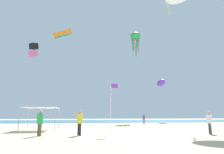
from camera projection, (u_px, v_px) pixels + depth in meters
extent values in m
cube|color=beige|center=(117.00, 132.00, 18.41)|extent=(110.00, 110.00, 0.10)
cube|color=teal|center=(97.00, 121.00, 47.21)|extent=(110.00, 21.30, 0.03)
cylinder|color=#B2B2B7|center=(19.00, 119.00, 18.53)|extent=(0.07, 0.07, 2.20)
cylinder|color=#B2B2B7|center=(55.00, 119.00, 18.98)|extent=(0.07, 0.07, 2.20)
cylinder|color=#B2B2B7|center=(28.00, 119.00, 21.56)|extent=(0.07, 0.07, 2.20)
cylinder|color=#B2B2B7|center=(59.00, 119.00, 22.01)|extent=(0.07, 0.07, 2.20)
cube|color=white|center=(41.00, 108.00, 20.48)|extent=(3.33, 3.18, 0.06)
cylinder|color=black|center=(80.00, 130.00, 14.86)|extent=(0.17, 0.17, 0.85)
cylinder|color=black|center=(79.00, 129.00, 15.15)|extent=(0.17, 0.17, 0.85)
cylinder|color=yellow|center=(80.00, 119.00, 15.15)|extent=(0.45, 0.45, 0.74)
sphere|color=tan|center=(80.00, 112.00, 15.25)|extent=(0.28, 0.28, 0.28)
cylinder|color=slate|center=(145.00, 122.00, 33.12)|extent=(0.15, 0.15, 0.74)
cylinder|color=slate|center=(143.00, 122.00, 33.34)|extent=(0.15, 0.15, 0.74)
cylinder|color=purple|center=(144.00, 117.00, 33.36)|extent=(0.39, 0.39, 0.65)
sphere|color=tan|center=(144.00, 115.00, 33.44)|extent=(0.24, 0.24, 0.24)
cylinder|color=#33384C|center=(210.00, 129.00, 15.99)|extent=(0.16, 0.16, 0.82)
cylinder|color=#33384C|center=(211.00, 129.00, 16.24)|extent=(0.16, 0.16, 0.82)
cylinder|color=white|center=(209.00, 119.00, 16.25)|extent=(0.43, 0.43, 0.71)
sphere|color=tan|center=(209.00, 113.00, 16.34)|extent=(0.27, 0.27, 0.27)
cylinder|color=brown|center=(39.00, 130.00, 14.75)|extent=(0.17, 0.17, 0.86)
cylinder|color=brown|center=(40.00, 130.00, 14.49)|extent=(0.17, 0.17, 0.86)
cylinder|color=green|center=(40.00, 119.00, 14.77)|extent=(0.45, 0.45, 0.75)
sphere|color=tan|center=(41.00, 112.00, 14.87)|extent=(0.28, 0.28, 0.28)
cylinder|color=silver|center=(111.00, 108.00, 16.29)|extent=(0.06, 0.06, 4.06)
cube|color=purple|center=(114.00, 86.00, 16.67)|extent=(0.55, 0.02, 0.35)
cube|color=orange|center=(63.00, 34.00, 37.38)|extent=(3.53, 0.47, 2.15)
cube|color=teal|center=(63.00, 36.00, 37.29)|extent=(2.72, 0.14, 1.19)
cylinder|color=yellow|center=(168.00, 6.00, 32.57)|extent=(1.01, 1.04, 2.45)
ellipsoid|color=purple|center=(161.00, 83.00, 43.79)|extent=(2.27, 5.11, 1.59)
cone|color=green|center=(161.00, 79.00, 43.93)|extent=(0.87, 0.82, 0.59)
ellipsoid|color=green|center=(135.00, 36.00, 50.54)|extent=(3.49, 3.49, 1.83)
cylinder|color=green|center=(138.00, 43.00, 49.60)|extent=(0.43, 0.52, 2.84)
cylinder|color=pink|center=(139.00, 45.00, 50.24)|extent=(0.64, 0.30, 3.67)
cylinder|color=green|center=(136.00, 48.00, 50.74)|extent=(0.49, 0.68, 4.52)
cylinder|color=pink|center=(133.00, 44.00, 50.76)|extent=(0.43, 0.52, 2.84)
cylinder|color=green|center=(133.00, 45.00, 49.96)|extent=(0.64, 0.30, 3.67)
cylinder|color=pink|center=(135.00, 46.00, 49.30)|extent=(0.49, 0.68, 4.52)
cube|color=black|center=(34.00, 46.00, 40.64)|extent=(1.97, 1.99, 1.38)
cube|color=pink|center=(33.00, 54.00, 40.35)|extent=(1.97, 1.99, 1.38)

